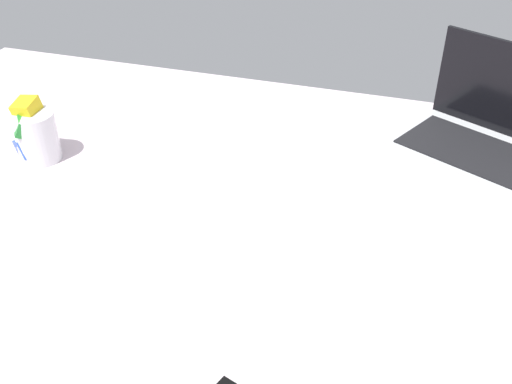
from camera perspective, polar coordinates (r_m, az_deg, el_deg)
The scene contains 3 objects.
bed_mattress at distance 118.04cm, azimuth -6.51°, elevation -7.54°, with size 180.00×140.00×18.00cm, color silver.
laptop at distance 143.47cm, azimuth 20.66°, elevation 5.15°, with size 39.80×35.32×23.00cm.
snack_cup at distance 139.23cm, azimuth -20.16°, elevation 5.11°, with size 10.47×9.84×14.13cm.
Camera 1 is at (38.37, -78.95, 87.92)cm, focal length 42.33 mm.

